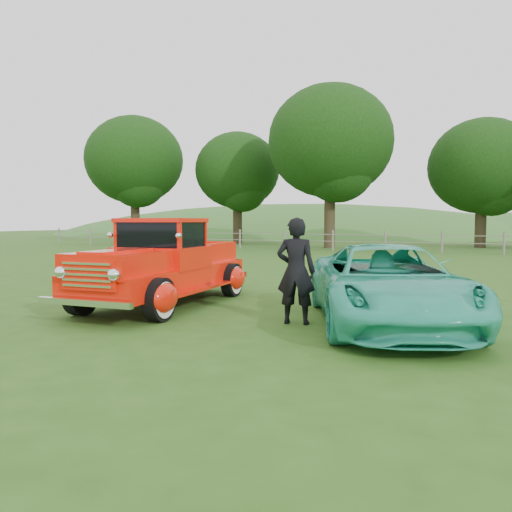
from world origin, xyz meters
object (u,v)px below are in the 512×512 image
at_px(tree_mid_west, 237,171).
at_px(red_pickup, 164,266).
at_px(tree_near_east, 482,166).
at_px(tree_near_west, 330,142).
at_px(tree_far_west, 134,160).
at_px(teal_sedan, 387,285).
at_px(man, 296,271).

relative_size(tree_mid_west, red_pickup, 1.68).
bearing_deg(tree_near_east, tree_near_west, -156.04).
xyz_separation_m(tree_far_west, tree_near_west, (16.00, -1.00, 0.31)).
bearing_deg(tree_near_west, tree_near_east, 23.96).
distance_m(tree_mid_west, tree_near_west, 8.63).
bearing_deg(red_pickup, teal_sedan, -5.11).
height_order(tree_near_west, tree_near_east, tree_near_west).
xyz_separation_m(tree_mid_west, tree_near_west, (8.00, -3.00, 1.25)).
relative_size(tree_near_west, red_pickup, 2.06).
relative_size(tree_mid_west, man, 4.74).
bearing_deg(tree_mid_west, tree_near_east, 3.37).
xyz_separation_m(tree_far_west, red_pickup, (18.60, -23.99, -5.69)).
bearing_deg(tree_mid_west, tree_far_west, -165.96).
distance_m(tree_mid_west, red_pickup, 28.47).
bearing_deg(teal_sedan, tree_near_west, 86.47).
distance_m(tree_near_west, red_pickup, 23.90).
bearing_deg(red_pickup, tree_far_west, 125.46).
height_order(teal_sedan, man, man).
bearing_deg(man, teal_sedan, -170.42).
bearing_deg(man, tree_far_west, -58.81).
distance_m(tree_mid_west, teal_sedan, 30.64).
height_order(tree_mid_west, tree_near_west, tree_near_west).
xyz_separation_m(tree_mid_west, tree_near_east, (17.00, 1.00, -0.30)).
height_order(tree_far_west, teal_sedan, tree_far_west).
relative_size(tree_far_west, teal_sedan, 2.07).
height_order(tree_mid_west, red_pickup, tree_mid_west).
bearing_deg(teal_sedan, tree_mid_west, 99.41).
bearing_deg(red_pickup, tree_near_west, 94.13).
distance_m(tree_mid_west, tree_near_east, 17.03).
relative_size(tree_near_west, man, 5.84).
height_order(tree_near_east, teal_sedan, tree_near_east).
bearing_deg(tree_near_east, man, -96.81).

